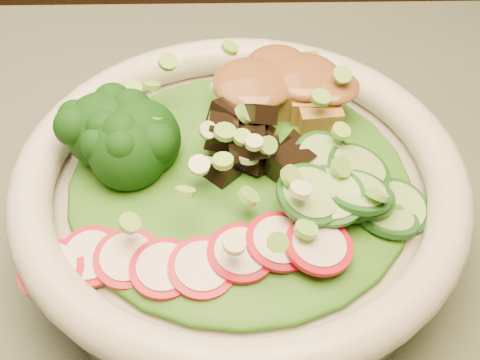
{
  "coord_description": "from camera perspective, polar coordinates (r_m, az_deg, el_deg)",
  "views": [
    {
      "loc": [
        0.06,
        -0.24,
        1.14
      ],
      "look_at": [
        0.07,
        0.07,
        0.82
      ],
      "focal_mm": 50.0,
      "sensor_mm": 36.0,
      "label": 1
    }
  ],
  "objects": [
    {
      "name": "broccoli_florets",
      "position": [
        0.46,
        -8.58,
        3.66
      ],
      "size": [
        0.09,
        0.08,
        0.05
      ],
      "primitive_type": null,
      "rotation": [
        0.0,
        0.0,
        -0.02
      ],
      "color": "black",
      "rests_on": "salad_bowl"
    },
    {
      "name": "salad_bowl",
      "position": [
        0.46,
        0.0,
        -1.85
      ],
      "size": [
        0.31,
        0.31,
        0.08
      ],
      "rotation": [
        0.0,
        0.0,
        -0.02
      ],
      "color": "beige",
      "rests_on": "dining_table"
    },
    {
      "name": "mushroom_heap",
      "position": [
        0.45,
        0.59,
        2.78
      ],
      "size": [
        0.08,
        0.08,
        0.05
      ],
      "primitive_type": null,
      "rotation": [
        0.0,
        0.0,
        -0.02
      ],
      "color": "black",
      "rests_on": "salad_bowl"
    },
    {
      "name": "lettuce_bed",
      "position": [
        0.45,
        0.0,
        0.09
      ],
      "size": [
        0.23,
        0.23,
        0.03
      ],
      "primitive_type": "ellipsoid",
      "color": "#205712",
      "rests_on": "salad_bowl"
    },
    {
      "name": "cucumber_slices",
      "position": [
        0.43,
        9.36,
        -1.07
      ],
      "size": [
        0.08,
        0.08,
        0.04
      ],
      "primitive_type": null,
      "rotation": [
        0.0,
        0.0,
        -0.02
      ],
      "color": "#9BCA70",
      "rests_on": "salad_bowl"
    },
    {
      "name": "peanut_sauce",
      "position": [
        0.48,
        3.09,
        8.29
      ],
      "size": [
        0.08,
        0.06,
        0.02
      ],
      "primitive_type": "ellipsoid",
      "color": "brown",
      "rests_on": "tofu_cubes"
    },
    {
      "name": "scallion_garnish",
      "position": [
        0.43,
        0.0,
        2.7
      ],
      "size": [
        0.22,
        0.22,
        0.03
      ],
      "primitive_type": null,
      "color": "#71B540",
      "rests_on": "salad_bowl"
    },
    {
      "name": "tofu_cubes",
      "position": [
        0.49,
        3.02,
        6.92
      ],
      "size": [
        0.1,
        0.07,
        0.04
      ],
      "primitive_type": null,
      "rotation": [
        0.0,
        0.0,
        -0.02
      ],
      "color": "olive",
      "rests_on": "salad_bowl"
    },
    {
      "name": "radish_slices",
      "position": [
        0.4,
        -3.17,
        -6.87
      ],
      "size": [
        0.13,
        0.05,
        0.02
      ],
      "primitive_type": null,
      "rotation": [
        0.0,
        0.0,
        -0.02
      ],
      "color": "#A60C1F",
      "rests_on": "salad_bowl"
    }
  ]
}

